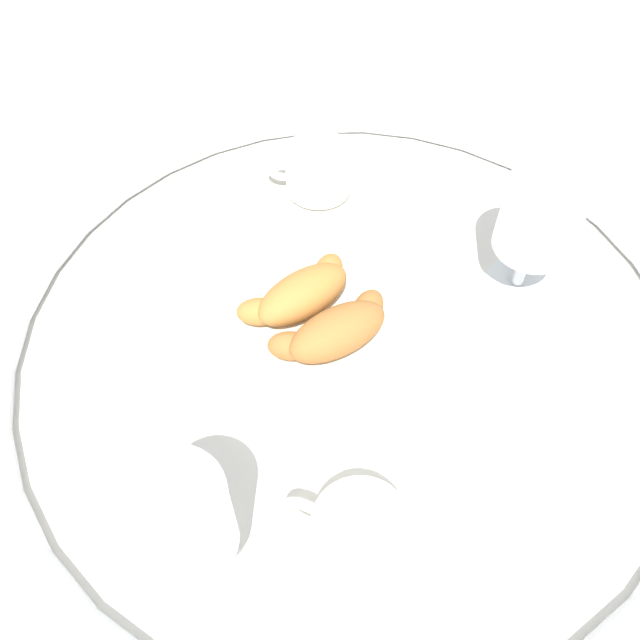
{
  "coord_description": "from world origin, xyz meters",
  "views": [
    {
      "loc": [
        -0.15,
        -0.35,
        0.56
      ],
      "look_at": [
        -0.03,
        0.02,
        0.03
      ],
      "focal_mm": 38.53,
      "sensor_mm": 36.0,
      "label": 1
    }
  ],
  "objects_px": {
    "folded_napkin": "(601,411)",
    "croissant_large": "(336,330)",
    "coffee_cup_far": "(318,176)",
    "coffee_cup_near": "(358,539)",
    "pastry_plate": "(320,331)",
    "juice_glass_left": "(180,523)",
    "juice_glass_right": "(539,222)",
    "croissant_small": "(301,293)"
  },
  "relations": [
    {
      "from": "croissant_small",
      "to": "juice_glass_left",
      "type": "relative_size",
      "value": 0.93
    },
    {
      "from": "coffee_cup_near",
      "to": "coffee_cup_far",
      "type": "bearing_deg",
      "value": 76.33
    },
    {
      "from": "juice_glass_right",
      "to": "juice_glass_left",
      "type": "bearing_deg",
      "value": -154.33
    },
    {
      "from": "pastry_plate",
      "to": "coffee_cup_far",
      "type": "distance_m",
      "value": 0.21
    },
    {
      "from": "juice_glass_left",
      "to": "coffee_cup_far",
      "type": "bearing_deg",
      "value": 59.56
    },
    {
      "from": "pastry_plate",
      "to": "croissant_large",
      "type": "bearing_deg",
      "value": -70.91
    },
    {
      "from": "croissant_small",
      "to": "coffee_cup_near",
      "type": "height_order",
      "value": "croissant_small"
    },
    {
      "from": "coffee_cup_near",
      "to": "folded_napkin",
      "type": "height_order",
      "value": "coffee_cup_near"
    },
    {
      "from": "juice_glass_left",
      "to": "juice_glass_right",
      "type": "bearing_deg",
      "value": 25.67
    },
    {
      "from": "coffee_cup_far",
      "to": "coffee_cup_near",
      "type": "bearing_deg",
      "value": -103.67
    },
    {
      "from": "coffee_cup_near",
      "to": "juice_glass_left",
      "type": "height_order",
      "value": "juice_glass_left"
    },
    {
      "from": "coffee_cup_far",
      "to": "folded_napkin",
      "type": "xyz_separation_m",
      "value": [
        0.16,
        -0.36,
        -0.02
      ]
    },
    {
      "from": "croissant_large",
      "to": "coffee_cup_far",
      "type": "xyz_separation_m",
      "value": [
        0.05,
        0.22,
        -0.01
      ]
    },
    {
      "from": "pastry_plate",
      "to": "croissant_small",
      "type": "distance_m",
      "value": 0.04
    },
    {
      "from": "juice_glass_right",
      "to": "croissant_small",
      "type": "bearing_deg",
      "value": 173.05
    },
    {
      "from": "folded_napkin",
      "to": "coffee_cup_far",
      "type": "bearing_deg",
      "value": 113.7
    },
    {
      "from": "croissant_large",
      "to": "coffee_cup_near",
      "type": "relative_size",
      "value": 0.98
    },
    {
      "from": "croissant_small",
      "to": "folded_napkin",
      "type": "xyz_separation_m",
      "value": [
        0.23,
        -0.19,
        -0.04
      ]
    },
    {
      "from": "coffee_cup_far",
      "to": "folded_napkin",
      "type": "bearing_deg",
      "value": -66.3
    },
    {
      "from": "coffee_cup_near",
      "to": "folded_napkin",
      "type": "bearing_deg",
      "value": 10.75
    },
    {
      "from": "croissant_large",
      "to": "coffee_cup_near",
      "type": "distance_m",
      "value": 0.19
    },
    {
      "from": "croissant_small",
      "to": "folded_napkin",
      "type": "distance_m",
      "value": 0.3
    },
    {
      "from": "juice_glass_right",
      "to": "coffee_cup_far",
      "type": "bearing_deg",
      "value": 128.38
    },
    {
      "from": "croissant_small",
      "to": "juice_glass_right",
      "type": "distance_m",
      "value": 0.24
    },
    {
      "from": "juice_glass_left",
      "to": "pastry_plate",
      "type": "bearing_deg",
      "value": 48.34
    },
    {
      "from": "pastry_plate",
      "to": "folded_napkin",
      "type": "bearing_deg",
      "value": -36.08
    },
    {
      "from": "juice_glass_left",
      "to": "juice_glass_right",
      "type": "relative_size",
      "value": 1.0
    },
    {
      "from": "croissant_small",
      "to": "folded_napkin",
      "type": "relative_size",
      "value": 1.18
    },
    {
      "from": "pastry_plate",
      "to": "juice_glass_right",
      "type": "distance_m",
      "value": 0.23
    },
    {
      "from": "croissant_large",
      "to": "coffee_cup_far",
      "type": "bearing_deg",
      "value": 76.29
    },
    {
      "from": "croissant_small",
      "to": "juice_glass_right",
      "type": "height_order",
      "value": "juice_glass_right"
    },
    {
      "from": "croissant_large",
      "to": "coffee_cup_near",
      "type": "bearing_deg",
      "value": -103.62
    },
    {
      "from": "pastry_plate",
      "to": "juice_glass_right",
      "type": "bearing_deg",
      "value": 0.37
    },
    {
      "from": "pastry_plate",
      "to": "coffee_cup_far",
      "type": "height_order",
      "value": "coffee_cup_far"
    },
    {
      "from": "folded_napkin",
      "to": "croissant_large",
      "type": "bearing_deg",
      "value": 147.09
    },
    {
      "from": "coffee_cup_near",
      "to": "juice_glass_right",
      "type": "height_order",
      "value": "juice_glass_right"
    },
    {
      "from": "coffee_cup_far",
      "to": "juice_glass_right",
      "type": "xyz_separation_m",
      "value": [
        0.16,
        -0.2,
        0.07
      ]
    },
    {
      "from": "coffee_cup_far",
      "to": "juice_glass_right",
      "type": "bearing_deg",
      "value": -51.62
    },
    {
      "from": "pastry_plate",
      "to": "juice_glass_right",
      "type": "height_order",
      "value": "juice_glass_right"
    },
    {
      "from": "juice_glass_left",
      "to": "folded_napkin",
      "type": "distance_m",
      "value": 0.39
    },
    {
      "from": "coffee_cup_far",
      "to": "juice_glass_left",
      "type": "height_order",
      "value": "juice_glass_left"
    },
    {
      "from": "croissant_large",
      "to": "pastry_plate",
      "type": "bearing_deg",
      "value": 109.09
    }
  ]
}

